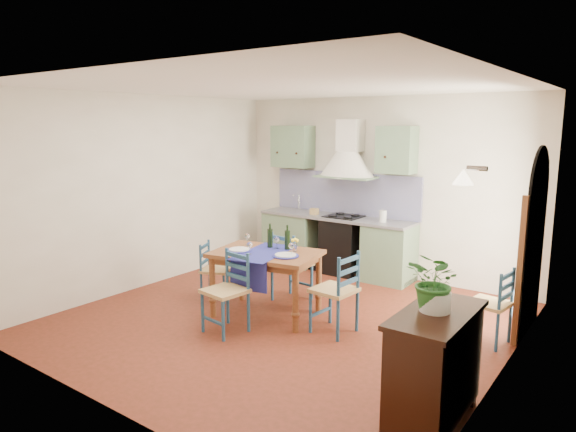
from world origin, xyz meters
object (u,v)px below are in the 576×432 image
object	(u,v)px
chair_near	(227,291)
sideboard	(434,363)
dining_table	(266,259)
potted_plant	(436,282)

from	to	relation	value
chair_near	sideboard	world-z (taller)	chair_near
dining_table	chair_near	xyz separation A→B (m)	(-0.04, -0.67, -0.24)
dining_table	potted_plant	bearing A→B (deg)	-22.82
sideboard	chair_near	bearing A→B (deg)	171.19
dining_table	sideboard	size ratio (longest dim) A/B	1.35
dining_table	potted_plant	xyz separation A→B (m)	(2.53, -1.07, 0.45)
dining_table	sideboard	distance (m)	2.77
sideboard	potted_plant	xyz separation A→B (m)	(-0.02, 0.01, 0.66)
dining_table	potted_plant	distance (m)	2.78
chair_near	sideboard	bearing A→B (deg)	-8.81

